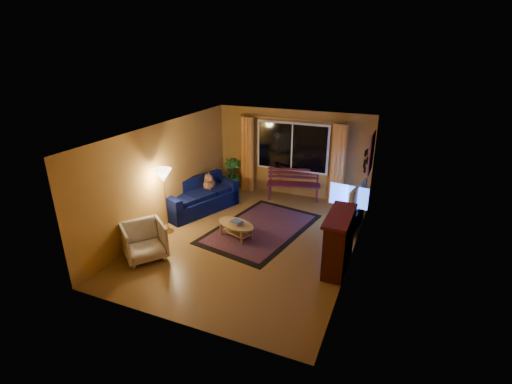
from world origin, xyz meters
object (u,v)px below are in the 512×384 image
at_px(sofa, 199,196).
at_px(armchair, 144,239).
at_px(bench, 293,192).
at_px(floor_lamp, 165,201).
at_px(coffee_table, 236,230).
at_px(tv_console, 351,218).

xyz_separation_m(sofa, armchair, (0.17, -2.50, 0.00)).
distance_m(bench, sofa, 2.71).
distance_m(floor_lamp, coffee_table, 1.77).
bearing_deg(tv_console, sofa, -166.50).
xyz_separation_m(bench, sofa, (-2.08, -1.74, 0.19)).
bearing_deg(coffee_table, floor_lamp, -166.63).
distance_m(armchair, coffee_table, 2.06).
xyz_separation_m(floor_lamp, coffee_table, (1.62, 0.38, -0.61)).
xyz_separation_m(coffee_table, tv_console, (2.35, 1.54, 0.06)).
xyz_separation_m(bench, coffee_table, (-0.52, -2.72, -0.05)).
bearing_deg(tv_console, armchair, -135.24).
distance_m(armchair, tv_console, 4.82).
bearing_deg(armchair, floor_lamp, 49.59).
relative_size(floor_lamp, tv_console, 1.40).
bearing_deg(bench, coffee_table, -115.62).
height_order(sofa, coffee_table, sofa).
relative_size(bench, coffee_table, 1.54).
relative_size(coffee_table, tv_console, 0.86).
bearing_deg(tv_console, coffee_table, -141.28).
distance_m(bench, armchair, 4.65).
relative_size(floor_lamp, coffee_table, 1.63).
xyz_separation_m(floor_lamp, tv_console, (3.96, 1.92, -0.56)).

